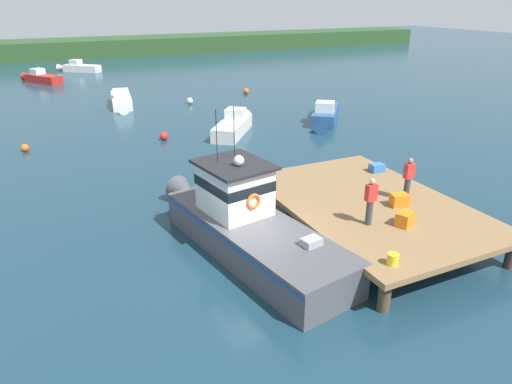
{
  "coord_description": "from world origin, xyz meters",
  "views": [
    {
      "loc": [
        -5.61,
        -12.2,
        8.2
      ],
      "look_at": [
        1.2,
        2.18,
        1.4
      ],
      "focal_mm": 32.25,
      "sensor_mm": 36.0,
      "label": 1
    }
  ],
  "objects_px": {
    "bait_bucket": "(393,259)",
    "mooring_buoy_inshore": "(246,91)",
    "moored_boat_outer_mooring": "(122,100)",
    "deckhand_further_back": "(408,178)",
    "main_fishing_boat": "(245,223)",
    "moored_boat_far_left": "(325,115)",
    "crate_single_by_cleat": "(399,200)",
    "mooring_buoy_outer": "(25,148)",
    "deckhand_by_the_boat": "(370,201)",
    "crate_single_far": "(405,219)",
    "moored_boat_far_right": "(234,125)",
    "mooring_buoy_channel_marker": "(190,101)",
    "moored_boat_near_channel": "(41,78)",
    "crate_stack_mid_dock": "(377,168)",
    "moored_boat_off_the_point": "(79,68)",
    "mooring_buoy_spare_mooring": "(164,136)"
  },
  "relations": [
    {
      "from": "bait_bucket",
      "to": "mooring_buoy_inshore",
      "type": "bearing_deg",
      "value": 73.45
    },
    {
      "from": "bait_bucket",
      "to": "mooring_buoy_channel_marker",
      "type": "distance_m",
      "value": 28.16
    },
    {
      "from": "mooring_buoy_channel_marker",
      "to": "mooring_buoy_outer",
      "type": "relative_size",
      "value": 1.14
    },
    {
      "from": "main_fishing_boat",
      "to": "moored_boat_far_left",
      "type": "xyz_separation_m",
      "value": [
        12.23,
        13.65,
        -0.48
      ]
    },
    {
      "from": "main_fishing_boat",
      "to": "mooring_buoy_spare_mooring",
      "type": "height_order",
      "value": "main_fishing_boat"
    },
    {
      "from": "moored_boat_near_channel",
      "to": "mooring_buoy_channel_marker",
      "type": "height_order",
      "value": "moored_boat_near_channel"
    },
    {
      "from": "crate_single_by_cleat",
      "to": "deckhand_by_the_boat",
      "type": "relative_size",
      "value": 0.37
    },
    {
      "from": "moored_boat_far_left",
      "to": "moored_boat_near_channel",
      "type": "height_order",
      "value": "moored_boat_far_left"
    },
    {
      "from": "moored_boat_off_the_point",
      "to": "moored_boat_near_channel",
      "type": "relative_size",
      "value": 0.95
    },
    {
      "from": "deckhand_by_the_boat",
      "to": "moored_boat_far_left",
      "type": "bearing_deg",
      "value": 61.16
    },
    {
      "from": "moored_boat_off_the_point",
      "to": "mooring_buoy_channel_marker",
      "type": "bearing_deg",
      "value": -74.19
    },
    {
      "from": "deckhand_by_the_boat",
      "to": "moored_boat_far_left",
      "type": "relative_size",
      "value": 0.3
    },
    {
      "from": "moored_boat_off_the_point",
      "to": "mooring_buoy_inshore",
      "type": "relative_size",
      "value": 9.46
    },
    {
      "from": "crate_single_far",
      "to": "moored_boat_far_right",
      "type": "bearing_deg",
      "value": 86.89
    },
    {
      "from": "crate_stack_mid_dock",
      "to": "moored_boat_near_channel",
      "type": "height_order",
      "value": "crate_stack_mid_dock"
    },
    {
      "from": "crate_single_far",
      "to": "moored_boat_outer_mooring",
      "type": "height_order",
      "value": "crate_single_far"
    },
    {
      "from": "moored_boat_far_left",
      "to": "moored_boat_off_the_point",
      "type": "xyz_separation_m",
      "value": [
        -13.06,
        32.18,
        -0.06
      ]
    },
    {
      "from": "bait_bucket",
      "to": "deckhand_further_back",
      "type": "height_order",
      "value": "deckhand_further_back"
    },
    {
      "from": "main_fishing_boat",
      "to": "moored_boat_outer_mooring",
      "type": "relative_size",
      "value": 1.7
    },
    {
      "from": "moored_boat_far_left",
      "to": "main_fishing_boat",
      "type": "bearing_deg",
      "value": -131.87
    },
    {
      "from": "mooring_buoy_inshore",
      "to": "mooring_buoy_outer",
      "type": "relative_size",
      "value": 1.13
    },
    {
      "from": "moored_boat_off_the_point",
      "to": "mooring_buoy_outer",
      "type": "relative_size",
      "value": 10.71
    },
    {
      "from": "moored_boat_off_the_point",
      "to": "moored_boat_far_left",
      "type": "bearing_deg",
      "value": -67.91
    },
    {
      "from": "main_fishing_boat",
      "to": "bait_bucket",
      "type": "height_order",
      "value": "main_fishing_boat"
    },
    {
      "from": "moored_boat_outer_mooring",
      "to": "deckhand_further_back",
      "type": "bearing_deg",
      "value": -77.44
    },
    {
      "from": "deckhand_by_the_boat",
      "to": "mooring_buoy_outer",
      "type": "relative_size",
      "value": 3.64
    },
    {
      "from": "crate_single_far",
      "to": "crate_single_by_cleat",
      "type": "relative_size",
      "value": 1.0
    },
    {
      "from": "deckhand_further_back",
      "to": "mooring_buoy_outer",
      "type": "xyz_separation_m",
      "value": [
        -12.95,
        16.52,
        -1.83
      ]
    },
    {
      "from": "crate_single_far",
      "to": "moored_boat_near_channel",
      "type": "relative_size",
      "value": 0.12
    },
    {
      "from": "mooring_buoy_outer",
      "to": "mooring_buoy_channel_marker",
      "type": "bearing_deg",
      "value": 33.18
    },
    {
      "from": "moored_boat_outer_mooring",
      "to": "mooring_buoy_outer",
      "type": "height_order",
      "value": "moored_boat_outer_mooring"
    },
    {
      "from": "crate_single_far",
      "to": "mooring_buoy_inshore",
      "type": "relative_size",
      "value": 1.18
    },
    {
      "from": "crate_single_far",
      "to": "deckhand_by_the_boat",
      "type": "xyz_separation_m",
      "value": [
        -1.02,
        0.6,
        0.62
      ]
    },
    {
      "from": "main_fishing_boat",
      "to": "bait_bucket",
      "type": "xyz_separation_m",
      "value": [
        2.55,
        -4.51,
        0.36
      ]
    },
    {
      "from": "moored_boat_outer_mooring",
      "to": "bait_bucket",
      "type": "bearing_deg",
      "value": -85.52
    },
    {
      "from": "crate_single_far",
      "to": "crate_stack_mid_dock",
      "type": "relative_size",
      "value": 1.0
    },
    {
      "from": "deckhand_by_the_boat",
      "to": "mooring_buoy_channel_marker",
      "type": "height_order",
      "value": "deckhand_by_the_boat"
    },
    {
      "from": "crate_stack_mid_dock",
      "to": "moored_boat_far_left",
      "type": "xyz_separation_m",
      "value": [
        5.23,
        11.96,
        -0.84
      ]
    },
    {
      "from": "crate_single_far",
      "to": "deckhand_further_back",
      "type": "xyz_separation_m",
      "value": [
        1.51,
        1.62,
        0.62
      ]
    },
    {
      "from": "main_fishing_boat",
      "to": "deckhand_by_the_boat",
      "type": "xyz_separation_m",
      "value": [
        3.51,
        -2.19,
        1.05
      ]
    },
    {
      "from": "deckhand_further_back",
      "to": "mooring_buoy_outer",
      "type": "distance_m",
      "value": 21.07
    },
    {
      "from": "moored_boat_off_the_point",
      "to": "mooring_buoy_inshore",
      "type": "bearing_deg",
      "value": -59.16
    },
    {
      "from": "bait_bucket",
      "to": "crate_single_far",
      "type": "bearing_deg",
      "value": 40.99
    },
    {
      "from": "mooring_buoy_channel_marker",
      "to": "moored_boat_far_right",
      "type": "bearing_deg",
      "value": -90.35
    },
    {
      "from": "main_fishing_boat",
      "to": "crate_single_by_cleat",
      "type": "xyz_separation_m",
      "value": [
        5.43,
        -1.49,
        0.42
      ]
    },
    {
      "from": "moored_boat_far_right",
      "to": "moored_boat_outer_mooring",
      "type": "distance_m",
      "value": 12.08
    },
    {
      "from": "moored_boat_outer_mooring",
      "to": "mooring_buoy_outer",
      "type": "relative_size",
      "value": 13.12
    },
    {
      "from": "moored_boat_far_left",
      "to": "crate_single_far",
      "type": "bearing_deg",
      "value": -115.1
    },
    {
      "from": "crate_stack_mid_dock",
      "to": "moored_boat_far_right",
      "type": "height_order",
      "value": "crate_stack_mid_dock"
    },
    {
      "from": "bait_bucket",
      "to": "mooring_buoy_outer",
      "type": "relative_size",
      "value": 0.76
    }
  ]
}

